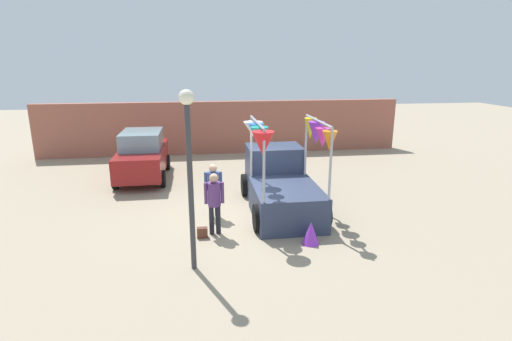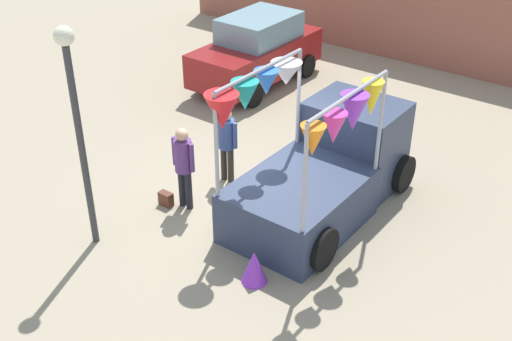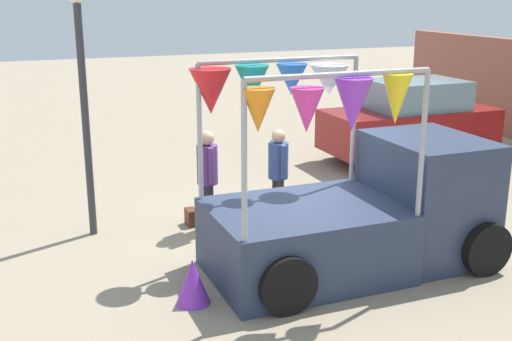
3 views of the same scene
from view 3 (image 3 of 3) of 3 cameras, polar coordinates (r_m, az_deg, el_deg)
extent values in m
plane|color=gray|center=(10.34, 2.70, -6.18)|extent=(60.00, 60.00, 0.00)
cube|color=#2D3851|center=(9.00, 4.33, -6.22)|extent=(1.90, 2.60, 1.00)
cube|color=#2D3851|center=(9.87, 14.88, -2.26)|extent=(1.80, 1.40, 1.80)
cube|color=#8CB2C6|center=(9.74, 15.07, 0.26)|extent=(1.76, 1.37, 0.60)
cylinder|color=black|center=(10.95, 13.24, -3.21)|extent=(0.22, 0.76, 0.76)
cylinder|color=black|center=(9.57, 19.74, -6.56)|extent=(0.22, 0.76, 0.76)
cylinder|color=black|center=(9.60, -1.96, -5.51)|extent=(0.22, 0.76, 0.76)
cylinder|color=black|center=(7.99, 2.75, -10.10)|extent=(0.22, 0.76, 0.76)
cylinder|color=#A5A5AD|center=(9.88, 8.67, 4.45)|extent=(0.07, 0.07, 1.91)
cylinder|color=#A5A5AD|center=(8.46, 14.59, 2.23)|extent=(0.07, 0.07, 1.91)
cylinder|color=#A5A5AD|center=(8.92, -5.03, 3.35)|extent=(0.07, 0.07, 1.91)
cylinder|color=#A5A5AD|center=(7.32, -1.06, 0.65)|extent=(0.07, 0.07, 1.91)
cylinder|color=#A5A5AD|center=(9.19, 2.23, 9.80)|extent=(0.07, 2.44, 0.07)
cylinder|color=#A5A5AD|center=(7.64, 7.59, 8.46)|extent=(0.07, 2.44, 0.07)
cone|color=red|center=(8.86, -4.06, 7.02)|extent=(0.59, 0.59, 0.63)
cone|color=orange|center=(7.24, 0.18, 5.35)|extent=(0.55, 0.55, 0.51)
cone|color=teal|center=(9.06, -0.36, 7.70)|extent=(0.57, 0.57, 0.52)
cone|color=#D83399|center=(7.50, 4.53, 5.35)|extent=(0.52, 0.52, 0.53)
cone|color=blue|center=(9.29, 3.18, 8.07)|extent=(0.63, 0.63, 0.45)
cone|color=purple|center=(7.78, 8.59, 5.80)|extent=(0.52, 0.52, 0.64)
cone|color=white|center=(9.57, 6.52, 8.02)|extent=(0.70, 0.70, 0.44)
cone|color=yellow|center=(8.09, 12.36, 6.22)|extent=(0.49, 0.49, 0.63)
cube|color=maroon|center=(15.27, 13.43, 3.65)|extent=(1.70, 4.00, 0.90)
cube|color=#72939E|center=(15.22, 14.08, 6.56)|extent=(1.50, 2.10, 0.66)
cylinder|color=black|center=(16.76, 15.19, 3.01)|extent=(0.18, 0.64, 0.64)
cylinder|color=black|center=(15.48, 18.92, 1.67)|extent=(0.18, 0.64, 0.64)
cylinder|color=black|center=(15.41, 7.70, 2.33)|extent=(0.18, 0.64, 0.64)
cylinder|color=black|center=(14.00, 11.09, 0.81)|extent=(0.18, 0.64, 0.64)
cylinder|color=black|center=(10.71, -4.42, -3.11)|extent=(0.13, 0.13, 0.81)
cylinder|color=black|center=(10.55, -4.12, -3.41)|extent=(0.13, 0.13, 0.81)
cylinder|color=#593372|center=(10.41, -4.35, 0.53)|extent=(0.34, 0.34, 0.64)
sphere|color=tan|center=(10.31, -4.41, 2.91)|extent=(0.24, 0.24, 0.24)
cylinder|color=#593372|center=(10.61, -4.72, 0.99)|extent=(0.09, 0.09, 0.58)
cylinder|color=#593372|center=(10.20, -3.98, 0.40)|extent=(0.09, 0.09, 0.58)
cylinder|color=#2D2823|center=(11.11, 1.77, -2.47)|extent=(0.13, 0.13, 0.78)
cylinder|color=#2D2823|center=(10.95, 2.14, -2.74)|extent=(0.13, 0.13, 0.78)
cylinder|color=#33477F|center=(10.83, 1.99, 0.89)|extent=(0.34, 0.34, 0.62)
sphere|color=tan|center=(10.73, 2.01, 3.09)|extent=(0.23, 0.23, 0.23)
cylinder|color=#33477F|center=(11.02, 1.53, 1.32)|extent=(0.09, 0.09, 0.55)
cylinder|color=#33477F|center=(10.63, 2.47, 0.77)|extent=(0.09, 0.09, 0.55)
cube|color=#592D1E|center=(10.98, -5.80, -4.14)|extent=(0.28, 0.16, 0.28)
cylinder|color=#333338|center=(10.42, -14.89, 4.01)|extent=(0.12, 0.12, 3.67)
cone|color=purple|center=(8.29, -5.64, -9.78)|extent=(0.61, 0.61, 0.60)
camera|label=1|loc=(12.20, -59.00, 11.56)|focal=28.00mm
camera|label=2|loc=(5.95, -95.19, 31.96)|focal=45.00mm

